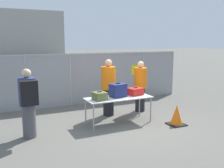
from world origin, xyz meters
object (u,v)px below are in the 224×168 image
(security_worker_near, at_px, (108,87))
(traffic_cone, at_px, (177,116))
(suitcase_navy, at_px, (118,90))
(suitcase_red, at_px, (135,91))
(traveler_hooded, at_px, (28,101))
(utility_trailer, at_px, (114,80))
(suitcase_olive, at_px, (100,96))
(inspection_table, at_px, (119,99))
(security_worker_far, at_px, (140,86))

(security_worker_near, bearing_deg, traffic_cone, 115.59)
(suitcase_navy, distance_m, security_worker_near, 0.76)
(suitcase_navy, distance_m, traffic_cone, 1.81)
(suitcase_red, bearing_deg, suitcase_navy, -179.02)
(suitcase_red, distance_m, traveler_hooded, 3.09)
(security_worker_near, bearing_deg, utility_trailer, -131.72)
(suitcase_olive, bearing_deg, inspection_table, 5.08)
(suitcase_olive, height_order, security_worker_near, security_worker_near)
(suitcase_olive, bearing_deg, traveler_hooded, -178.75)
(suitcase_olive, height_order, utility_trailer, suitcase_olive)
(suitcase_navy, relative_size, security_worker_near, 0.27)
(security_worker_near, bearing_deg, traveler_hooded, 6.28)
(utility_trailer, bearing_deg, inspection_table, -114.75)
(suitcase_red, height_order, utility_trailer, suitcase_red)
(suitcase_olive, relative_size, security_worker_far, 0.23)
(traveler_hooded, bearing_deg, suitcase_olive, -5.72)
(suitcase_navy, relative_size, traffic_cone, 0.85)
(suitcase_red, xyz_separation_m, security_worker_far, (0.62, 0.73, 0.01))
(suitcase_navy, height_order, utility_trailer, suitcase_navy)
(suitcase_red, distance_m, utility_trailer, 5.34)
(traveler_hooded, distance_m, traffic_cone, 4.02)
(traveler_hooded, bearing_deg, suitcase_red, -3.89)
(traveler_hooded, relative_size, security_worker_near, 0.95)
(inspection_table, bearing_deg, suitcase_red, 6.75)
(security_worker_far, xyz_separation_m, utility_trailer, (1.13, 4.30, -0.47))
(suitcase_olive, distance_m, traffic_cone, 2.26)
(security_worker_far, relative_size, utility_trailer, 0.41)
(security_worker_far, bearing_deg, suitcase_navy, 54.19)
(security_worker_far, height_order, traffic_cone, security_worker_far)
(suitcase_navy, height_order, traffic_cone, suitcase_navy)
(security_worker_far, bearing_deg, security_worker_near, 22.07)
(inspection_table, relative_size, suitcase_navy, 3.93)
(traveler_hooded, xyz_separation_m, utility_trailer, (4.83, 5.19, -0.53))
(inspection_table, height_order, traffic_cone, inspection_table)
(suitcase_navy, relative_size, suitcase_red, 1.03)
(utility_trailer, height_order, traffic_cone, utility_trailer)
(inspection_table, distance_m, traffic_cone, 1.71)
(suitcase_navy, bearing_deg, security_worker_near, 86.64)
(inspection_table, height_order, security_worker_near, security_worker_near)
(security_worker_far, relative_size, traffic_cone, 2.96)
(suitcase_olive, bearing_deg, traffic_cone, -21.62)
(suitcase_navy, bearing_deg, inspection_table, -97.03)
(inspection_table, relative_size, security_worker_near, 1.07)
(suitcase_red, bearing_deg, traveler_hooded, -176.92)
(suitcase_red, bearing_deg, suitcase_olive, -174.09)
(inspection_table, bearing_deg, utility_trailer, 65.25)
(security_worker_far, bearing_deg, traveler_hooded, 36.40)
(inspection_table, height_order, suitcase_navy, suitcase_navy)
(suitcase_olive, distance_m, suitcase_red, 1.22)
(suitcase_red, height_order, security_worker_near, security_worker_near)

